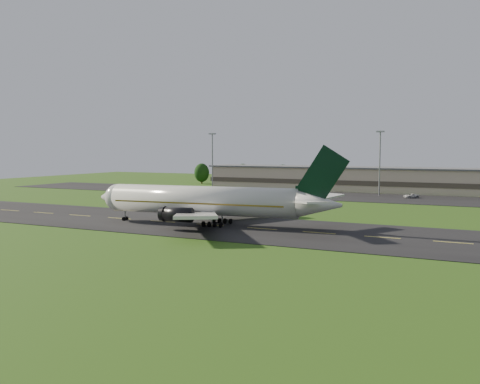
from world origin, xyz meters
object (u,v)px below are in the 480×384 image
at_px(terminal, 393,180).
at_px(service_vehicle_a, 234,192).
at_px(light_mast_centre, 380,155).
at_px(service_vehicle_c, 411,196).
at_px(service_vehicle_b, 319,193).
at_px(light_mast_west, 212,154).
at_px(airliner, 207,201).

bearing_deg(terminal, service_vehicle_a, -145.38).
bearing_deg(light_mast_centre, service_vehicle_c, -23.85).
bearing_deg(service_vehicle_a, service_vehicle_b, 13.56).
xyz_separation_m(light_mast_west, service_vehicle_a, (16.23, -15.00, -11.90)).
relative_size(light_mast_centre, service_vehicle_c, 4.39).
xyz_separation_m(terminal, light_mast_west, (-61.40, -16.18, 8.75)).
distance_m(airliner, service_vehicle_a, 70.42).
height_order(terminal, service_vehicle_b, terminal).
bearing_deg(service_vehicle_a, light_mast_centre, 18.52).
height_order(light_mast_centre, service_vehicle_c, light_mast_centre).
bearing_deg(airliner, light_mast_west, 111.98).
bearing_deg(service_vehicle_c, airliner, -64.88).
height_order(airliner, service_vehicle_c, airliner).
distance_m(terminal, light_mast_west, 64.10).
relative_size(airliner, service_vehicle_b, 12.22).
relative_size(light_mast_west, service_vehicle_c, 4.39).
bearing_deg(service_vehicle_c, light_mast_west, -138.83).
xyz_separation_m(terminal, light_mast_centre, (-1.40, -16.18, 8.75)).
bearing_deg(airliner, light_mast_centre, 71.72).
bearing_deg(airliner, service_vehicle_b, 83.72).
height_order(light_mast_west, service_vehicle_a, light_mast_west).
height_order(light_mast_west, light_mast_centre, same).
distance_m(airliner, service_vehicle_b, 71.68).
relative_size(service_vehicle_a, service_vehicle_c, 0.94).
bearing_deg(light_mast_west, light_mast_centre, 0.00).
relative_size(terminal, service_vehicle_a, 33.35).
relative_size(airliner, light_mast_west, 2.52).
bearing_deg(light_mast_west, airliner, -61.55).
height_order(light_mast_centre, service_vehicle_a, light_mast_centre).
height_order(service_vehicle_a, service_vehicle_b, service_vehicle_a).
bearing_deg(light_mast_centre, airliner, -101.81).
bearing_deg(terminal, airliner, -100.68).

